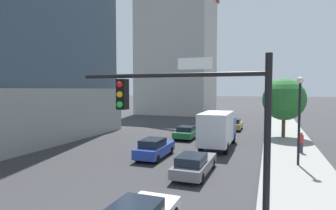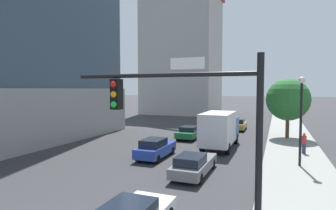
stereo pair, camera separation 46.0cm
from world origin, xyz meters
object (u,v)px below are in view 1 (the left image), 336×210
car_blue (154,148)px  street_tree (284,99)px  street_lamp (300,107)px  box_truck (218,128)px  car_black (207,121)px  pedestrian_red_shirt (301,142)px  construction_building (177,42)px  traffic_light_pole (195,115)px  car_gold (234,124)px  car_green (187,132)px  car_gray (194,164)px

car_blue → street_tree: bearing=52.0°
street_lamp → box_truck: size_ratio=0.84×
car_black → pedestrian_red_shirt: (10.41, -13.82, 0.24)m
construction_building → traffic_light_pole: 51.56m
traffic_light_pole → car_blue: size_ratio=1.49×
street_lamp → street_tree: bearing=92.2°
car_gold → street_tree: bearing=-39.4°
car_gold → construction_building: bearing=124.7°
street_lamp → car_black: (-9.85, 17.78, -3.22)m
car_green → car_blue: bearing=-90.0°
traffic_light_pole → street_tree: bearing=80.9°
traffic_light_pole → pedestrian_red_shirt: bearing=73.4°
construction_building → street_tree: size_ratio=5.92×
car_gold → pedestrian_red_shirt: 13.39m
street_tree → car_black: 12.06m
car_gray → box_truck: bearing=90.0°
traffic_light_pole → box_truck: (-1.99, 15.49, -2.56)m
car_green → street_tree: bearing=19.3°
street_tree → pedestrian_red_shirt: 7.79m
car_gray → pedestrian_red_shirt: (6.57, 7.93, 0.31)m
car_green → car_gold: size_ratio=1.10×
car_black → box_truck: bearing=-74.4°
car_green → car_gray: 12.33m
street_lamp → car_gray: bearing=-146.5°
street_lamp → pedestrian_red_shirt: bearing=82.0°
street_tree → car_gold: 7.97m
car_gold → box_truck: 11.64m
car_black → pedestrian_red_shirt: bearing=-53.0°
car_green → car_gold: 8.77m
car_black → box_truck: (3.84, -13.74, 1.04)m
construction_building → car_black: size_ratio=8.46×
street_tree → car_green: street_tree is taller
street_lamp → car_blue: street_lamp is taller
construction_building → car_blue: size_ratio=8.53×
car_black → car_gray: 22.09m
car_gray → traffic_light_pole: bearing=-75.1°
car_green → construction_building: bearing=110.1°
car_gold → car_black: (-3.84, 2.15, 0.02)m
street_lamp → car_blue: size_ratio=1.37×
construction_building → car_green: (10.47, -28.55, -14.33)m
traffic_light_pole → box_truck: 15.83m
car_green → car_black: car_black is taller
street_tree → car_black: (-9.42, 6.75, -3.35)m
pedestrian_red_shirt → car_gray: bearing=-129.6°
street_tree → car_blue: bearing=-128.0°
car_black → traffic_light_pole: bearing=-78.7°
construction_building → car_blue: (10.47, -37.32, -14.26)m
street_lamp → car_green: (-9.85, 7.74, -3.28)m
street_tree → car_blue: street_tree is taller
street_tree → car_gray: 16.38m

